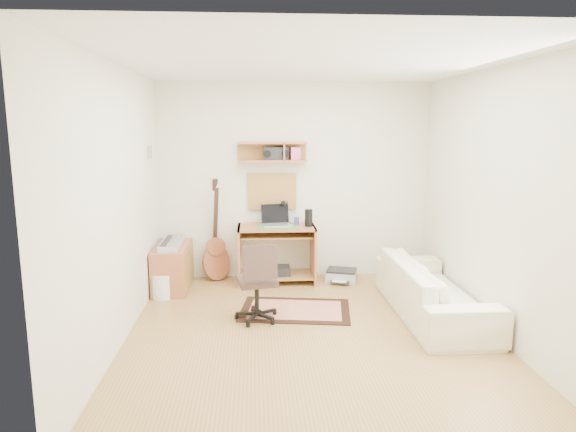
{
  "coord_description": "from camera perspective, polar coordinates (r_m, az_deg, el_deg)",
  "views": [
    {
      "loc": [
        -0.54,
        -4.74,
        2.03
      ],
      "look_at": [
        -0.15,
        1.05,
        1.0
      ],
      "focal_mm": 31.7,
      "sensor_mm": 36.0,
      "label": 1
    }
  ],
  "objects": [
    {
      "name": "laptop",
      "position": [
        6.55,
        -1.3,
        0.03
      ],
      "size": [
        0.41,
        0.41,
        0.28
      ],
      "primitive_type": null,
      "rotation": [
        0.0,
        0.0,
        0.13
      ],
      "color": "silver",
      "rests_on": "desk"
    },
    {
      "name": "ceiling",
      "position": [
        4.81,
        2.74,
        16.92
      ],
      "size": [
        3.6,
        4.0,
        0.01
      ],
      "primitive_type": "cube",
      "color": "white",
      "rests_on": "ground"
    },
    {
      "name": "boombox",
      "position": [
        6.63,
        -1.36,
        7.03
      ],
      "size": [
        0.31,
        0.14,
        0.16
      ],
      "primitive_type": "cube",
      "color": "black",
      "rests_on": "wall_shelf"
    },
    {
      "name": "task_chair",
      "position": [
        5.38,
        -3.54,
        -7.26
      ],
      "size": [
        0.52,
        0.52,
        0.86
      ],
      "primitive_type": null,
      "rotation": [
        0.0,
        0.0,
        0.19
      ],
      "color": "#382821",
      "rests_on": "floor"
    },
    {
      "name": "cork_board",
      "position": [
        6.78,
        -1.79,
        2.77
      ],
      "size": [
        0.64,
        0.03,
        0.49
      ],
      "primitive_type": "cube",
      "color": "tan",
      "rests_on": "back_wall"
    },
    {
      "name": "waste_basket",
      "position": [
        6.3,
        -13.94,
        -7.65
      ],
      "size": [
        0.32,
        0.32,
        0.29
      ],
      "primitive_type": "cylinder",
      "rotation": [
        0.0,
        0.0,
        -0.39
      ],
      "color": "white",
      "rests_on": "floor"
    },
    {
      "name": "left_wall",
      "position": [
        4.96,
        -18.59,
        1.07
      ],
      "size": [
        0.01,
        4.0,
        2.6
      ],
      "primitive_type": "cube",
      "color": "silver",
      "rests_on": "ground"
    },
    {
      "name": "floor",
      "position": [
        5.19,
        2.49,
        -13.05
      ],
      "size": [
        3.6,
        4.0,
        0.01
      ],
      "primitive_type": "cube",
      "color": "#A47C44",
      "rests_on": "ground"
    },
    {
      "name": "music_keyboard",
      "position": [
        6.54,
        -12.92,
        -2.99
      ],
      "size": [
        0.23,
        0.73,
        0.06
      ],
      "primitive_type": "cube",
      "color": "#B2B5BA",
      "rests_on": "cabinet"
    },
    {
      "name": "right_wall",
      "position": [
        5.34,
        22.25,
        1.45
      ],
      "size": [
        0.01,
        4.0,
        2.6
      ],
      "primitive_type": "cube",
      "color": "silver",
      "rests_on": "ground"
    },
    {
      "name": "printer",
      "position": [
        6.82,
        6.03,
        -6.56
      ],
      "size": [
        0.47,
        0.41,
        0.15
      ],
      "primitive_type": "cube",
      "rotation": [
        0.0,
        0.0,
        -0.29
      ],
      "color": "#A5A8AA",
      "rests_on": "floor"
    },
    {
      "name": "guitar",
      "position": [
        6.76,
        -8.15,
        -1.59
      ],
      "size": [
        0.42,
        0.35,
        1.35
      ],
      "primitive_type": null,
      "rotation": [
        0.0,
        0.0,
        0.39
      ],
      "color": "#9E5430",
      "rests_on": "floor"
    },
    {
      "name": "speaker",
      "position": [
        6.56,
        2.33,
        -0.2
      ],
      "size": [
        0.1,
        0.1,
        0.22
      ],
      "primitive_type": "cylinder",
      "color": "black",
      "rests_on": "desk"
    },
    {
      "name": "desk_lamp",
      "position": [
        6.71,
        -0.1,
        0.44
      ],
      "size": [
        0.1,
        0.1,
        0.31
      ],
      "primitive_type": null,
      "color": "black",
      "rests_on": "desk"
    },
    {
      "name": "sofa",
      "position": [
        5.74,
        16.0,
        -6.96
      ],
      "size": [
        0.58,
        1.99,
        0.78
      ],
      "primitive_type": "imported",
      "rotation": [
        0.0,
        0.0,
        1.57
      ],
      "color": "beige",
      "rests_on": "floor"
    },
    {
      "name": "wall_photo",
      "position": [
        6.37,
        -15.26,
        6.93
      ],
      "size": [
        0.02,
        0.2,
        0.15
      ],
      "primitive_type": "cube",
      "color": "#4C8CBF",
      "rests_on": "left_wall"
    },
    {
      "name": "desk",
      "position": [
        6.68,
        -1.29,
        -4.28
      ],
      "size": [
        1.0,
        0.55,
        0.75
      ],
      "primitive_type": null,
      "color": "#B0643E",
      "rests_on": "floor"
    },
    {
      "name": "cabinet",
      "position": [
        6.61,
        -12.82,
        -5.58
      ],
      "size": [
        0.4,
        0.9,
        0.55
      ],
      "primitive_type": "cube",
      "color": "#B0643E",
      "rests_on": "floor"
    },
    {
      "name": "wall_shelf",
      "position": [
        6.63,
        -1.78,
        7.21
      ],
      "size": [
        0.9,
        0.25,
        0.26
      ],
      "primitive_type": "cube",
      "color": "#B0643E",
      "rests_on": "back_wall"
    },
    {
      "name": "rug",
      "position": [
        5.76,
        0.82,
        -10.49
      ],
      "size": [
        1.3,
        0.97,
        0.02
      ],
      "primitive_type": "cube",
      "rotation": [
        0.0,
        0.0,
        -0.14
      ],
      "color": "beige",
      "rests_on": "floor"
    },
    {
      "name": "pencil_cup",
      "position": [
        6.7,
        0.97,
        -0.53
      ],
      "size": [
        0.07,
        0.07,
        0.09
      ],
      "primitive_type": "cylinder",
      "color": "#344A9C",
      "rests_on": "desk"
    },
    {
      "name": "back_wall",
      "position": [
        6.81,
        0.72,
        3.91
      ],
      "size": [
        3.6,
        0.01,
        2.6
      ],
      "primitive_type": "cube",
      "color": "silver",
      "rests_on": "ground"
    }
  ]
}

